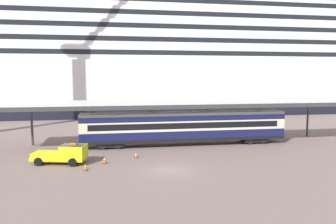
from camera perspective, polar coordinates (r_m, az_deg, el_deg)
name	(u,v)px	position (r m, az deg, el deg)	size (l,w,h in m)	color
ground_plane	(170,170)	(31.15, 0.33, -9.78)	(400.00, 400.00, 0.00)	#73605B
cruise_ship	(164,63)	(80.69, -0.71, 8.37)	(121.81, 25.13, 35.96)	black
platform_canopy	(184,103)	(41.67, 2.68, 1.56)	(44.41, 5.66, 5.45)	silver
train_carriage	(184,126)	(41.60, 2.78, -2.46)	(25.19, 2.81, 4.11)	black
service_truck	(64,154)	(34.55, -17.15, -6.76)	(5.53, 3.18, 2.02)	yellow
traffic_cone_near	(85,167)	(31.74, -13.83, -9.00)	(0.36, 0.36, 0.71)	black
traffic_cone_mid	(105,160)	(33.79, -10.70, -7.97)	(0.36, 0.36, 0.74)	black
traffic_cone_far	(136,155)	(35.59, -5.44, -7.23)	(0.36, 0.36, 0.66)	black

